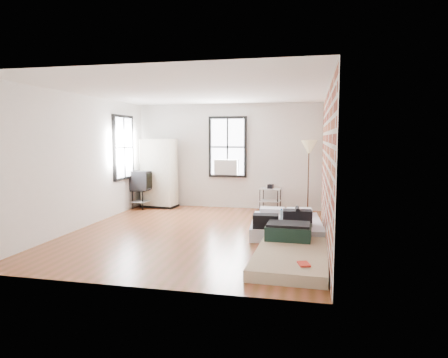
% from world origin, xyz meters
% --- Properties ---
extents(ground, '(6.00, 6.00, 0.00)m').
position_xyz_m(ground, '(0.00, 0.00, 0.00)').
color(ground, brown).
rests_on(ground, ground).
extents(room_shell, '(5.02, 6.02, 2.80)m').
position_xyz_m(room_shell, '(0.23, 0.36, 1.74)').
color(room_shell, silver).
rests_on(room_shell, ground).
extents(mattress_main, '(1.52, 1.96, 0.60)m').
position_xyz_m(mattress_main, '(1.75, 0.40, 0.16)').
color(mattress_main, silver).
rests_on(mattress_main, ground).
extents(mattress_bare, '(1.15, 2.10, 0.45)m').
position_xyz_m(mattress_bare, '(1.93, -1.35, 0.13)').
color(mattress_bare, '#CAB992').
rests_on(mattress_bare, ground).
extents(wardrobe, '(1.00, 0.65, 1.87)m').
position_xyz_m(wardrobe, '(-1.85, 2.65, 0.93)').
color(wardrobe, black).
rests_on(wardrobe, ground).
extents(side_table, '(0.58, 0.49, 0.70)m').
position_xyz_m(side_table, '(1.19, 2.72, 0.47)').
color(side_table, black).
rests_on(side_table, ground).
extents(floor_lamp, '(0.39, 0.39, 1.84)m').
position_xyz_m(floor_lamp, '(2.15, 2.65, 1.58)').
color(floor_lamp, black).
rests_on(floor_lamp, ground).
extents(tv_stand, '(0.56, 0.76, 1.02)m').
position_xyz_m(tv_stand, '(-2.21, 2.40, 0.73)').
color(tv_stand, black).
rests_on(tv_stand, ground).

